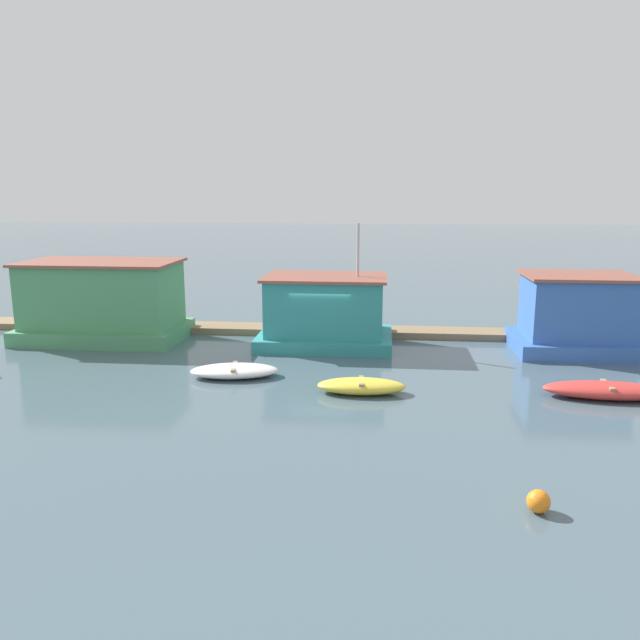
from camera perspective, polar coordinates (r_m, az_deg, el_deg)
name	(u,v)px	position (r m, az deg, el deg)	size (l,w,h in m)	color
ground_plane	(322,347)	(26.66, 0.22, -2.51)	(200.00, 200.00, 0.00)	#475B66
dock_walkway	(328,330)	(29.14, 0.72, -0.97)	(33.80, 1.57, 0.30)	#846B4C
houseboat_green	(103,302)	(29.40, -19.22, 1.55)	(7.07, 4.11, 3.53)	#4C9360
houseboat_teal	(325,313)	(26.79, 0.50, 0.68)	(5.71, 3.99, 5.24)	teal
houseboat_blue	(577,316)	(27.77, 22.43, 0.32)	(5.01, 3.94, 3.23)	#3866B7
dinghy_white	(234,371)	(22.65, -7.84, -4.62)	(3.34, 1.95, 0.45)	white
dinghy_yellow	(361,386)	(20.72, 3.79, -6.04)	(2.95, 1.32, 0.50)	yellow
dinghy_red	(607,390)	(22.22, 24.77, -5.86)	(4.07, 1.43, 0.53)	red
mooring_post_near_right	(570,330)	(29.06, 21.90, -0.85)	(0.25, 0.25, 1.31)	brown
mooring_post_far_left	(329,316)	(27.92, 0.87, 0.41)	(0.26, 0.26, 2.15)	#846B4C
mooring_post_far_right	(297,322)	(28.15, -2.13, -0.18)	(0.27, 0.27, 1.50)	brown
buoy_orange	(539,501)	(14.24, 19.35, -15.38)	(0.49, 0.49, 0.49)	orange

